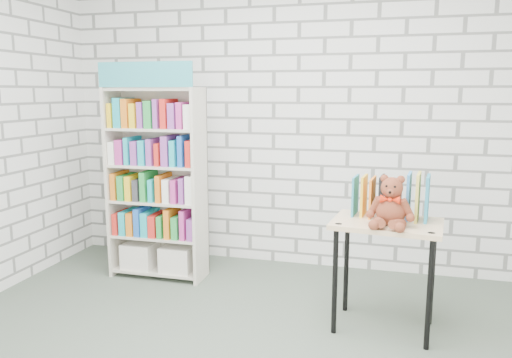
# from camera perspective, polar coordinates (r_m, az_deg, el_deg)

# --- Properties ---
(room_shell) EXTENTS (4.52, 4.02, 2.81)m
(room_shell) POSITION_cam_1_polar(r_m,az_deg,el_deg) (2.73, -2.73, 12.82)
(room_shell) COLOR silver
(room_shell) RESTS_ON ground
(bookshelf) EXTENTS (0.84, 0.33, 1.89)m
(bookshelf) POSITION_cam_1_polar(r_m,az_deg,el_deg) (4.48, -11.24, -0.32)
(bookshelf) COLOR beige
(bookshelf) RESTS_ON ground
(display_table) EXTENTS (0.77, 0.58, 0.78)m
(display_table) POSITION_cam_1_polar(r_m,az_deg,el_deg) (3.55, 14.67, -6.41)
(display_table) COLOR tan
(display_table) RESTS_ON ground
(table_books) EXTENTS (0.53, 0.28, 0.30)m
(table_books) POSITION_cam_1_polar(r_m,az_deg,el_deg) (3.60, 15.09, -1.95)
(table_books) COLOR teal
(table_books) RESTS_ON display_table
(teddy_bear) EXTENTS (0.31, 0.29, 0.34)m
(teddy_bear) POSITION_cam_1_polar(r_m,az_deg,el_deg) (3.38, 15.14, -2.99)
(teddy_bear) COLOR maroon
(teddy_bear) RESTS_ON display_table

